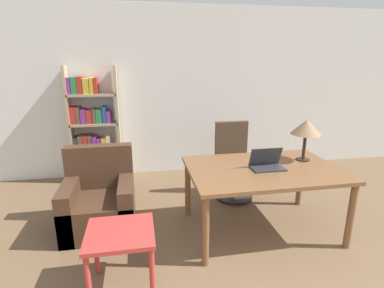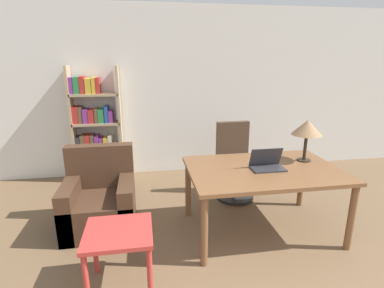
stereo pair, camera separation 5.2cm
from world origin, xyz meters
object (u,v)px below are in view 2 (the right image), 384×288
(table_lamp, at_px, (307,128))
(armchair, at_px, (100,202))
(office_chair, at_px, (234,165))
(side_table_blue, at_px, (119,240))
(bookshelf, at_px, (94,128))
(laptop, at_px, (267,164))
(desk, at_px, (263,175))

(table_lamp, height_order, armchair, table_lamp)
(table_lamp, height_order, office_chair, table_lamp)
(side_table_blue, height_order, bookshelf, bookshelf)
(table_lamp, height_order, side_table_blue, table_lamp)
(office_chair, relative_size, armchair, 1.15)
(laptop, xyz_separation_m, office_chair, (-0.06, 0.93, -0.34))
(laptop, height_order, armchair, laptop)
(laptop, bearing_deg, bookshelf, 137.09)
(laptop, relative_size, side_table_blue, 0.64)
(office_chair, bearing_deg, armchair, -163.46)
(desk, distance_m, laptop, 0.13)
(laptop, bearing_deg, side_table_blue, -157.66)
(laptop, height_order, office_chair, office_chair)
(desk, distance_m, bookshelf, 2.77)
(desk, relative_size, laptop, 4.62)
(table_lamp, bearing_deg, bookshelf, 146.14)
(desk, height_order, office_chair, office_chair)
(laptop, height_order, table_lamp, table_lamp)
(office_chair, xyz_separation_m, armchair, (-1.75, -0.52, -0.16))
(desk, relative_size, table_lamp, 3.39)
(desk, distance_m, side_table_blue, 1.64)
(bookshelf, bearing_deg, side_table_blue, -78.32)
(side_table_blue, bearing_deg, laptop, 22.34)
(armchair, bearing_deg, office_chair, 16.54)
(desk, height_order, side_table_blue, desk)
(office_chair, height_order, bookshelf, bookshelf)
(office_chair, bearing_deg, laptop, -86.19)
(office_chair, bearing_deg, table_lamp, -52.03)
(office_chair, xyz_separation_m, bookshelf, (-1.99, 0.97, 0.38))
(office_chair, bearing_deg, side_table_blue, -133.21)
(side_table_blue, distance_m, bookshelf, 2.61)
(laptop, xyz_separation_m, table_lamp, (0.53, 0.18, 0.33))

